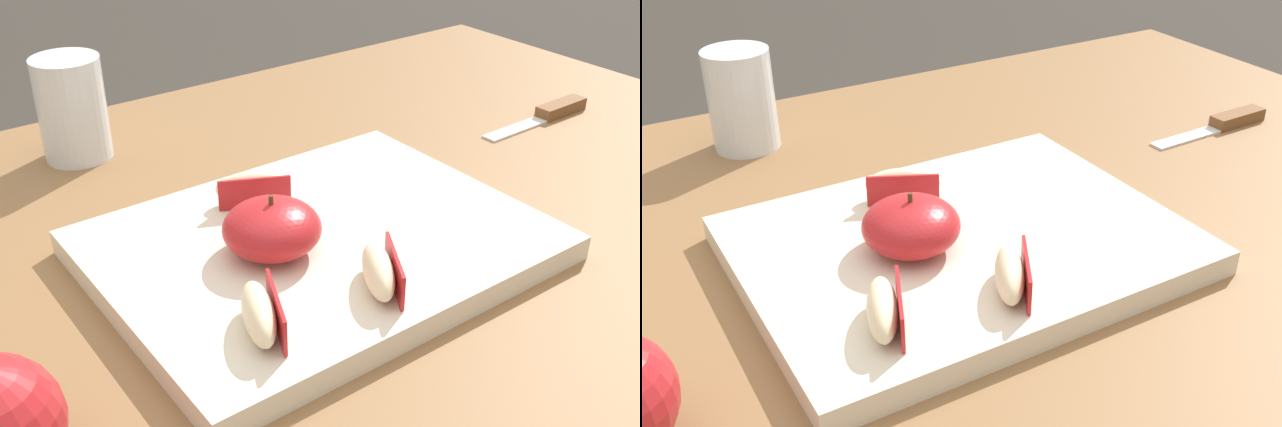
% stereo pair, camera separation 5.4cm
% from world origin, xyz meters
% --- Properties ---
extents(dining_table, '(1.18, 0.83, 0.78)m').
position_xyz_m(dining_table, '(0.00, 0.00, 0.66)').
color(dining_table, brown).
rests_on(dining_table, ground_plane).
extents(cutting_board, '(0.35, 0.27, 0.02)m').
position_xyz_m(cutting_board, '(-0.00, -0.00, 0.79)').
color(cutting_board, beige).
rests_on(cutting_board, dining_table).
extents(apple_half_skin_up, '(0.08, 0.08, 0.05)m').
position_xyz_m(apple_half_skin_up, '(-0.04, 0.00, 0.82)').
color(apple_half_skin_up, '#B21E23').
rests_on(apple_half_skin_up, cutting_board).
extents(apple_wedge_middle, '(0.07, 0.05, 0.03)m').
position_xyz_m(apple_wedge_middle, '(-0.01, 0.08, 0.81)').
color(apple_wedge_middle, beige).
rests_on(apple_wedge_middle, cutting_board).
extents(apple_wedge_near_knife, '(0.05, 0.07, 0.03)m').
position_xyz_m(apple_wedge_near_knife, '(-0.10, -0.08, 0.81)').
color(apple_wedge_near_knife, beige).
rests_on(apple_wedge_near_knife, cutting_board).
extents(apple_wedge_back, '(0.05, 0.07, 0.03)m').
position_xyz_m(apple_wedge_back, '(-0.01, -0.09, 0.81)').
color(apple_wedge_back, beige).
rests_on(apple_wedge_back, cutting_board).
extents(paring_knife, '(0.16, 0.02, 0.01)m').
position_xyz_m(paring_knife, '(0.40, 0.08, 0.79)').
color(paring_knife, silver).
rests_on(paring_knife, dining_table).
extents(drinking_glass_water, '(0.07, 0.07, 0.10)m').
position_xyz_m(drinking_glass_water, '(-0.09, 0.30, 0.83)').
color(drinking_glass_water, silver).
rests_on(drinking_glass_water, dining_table).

